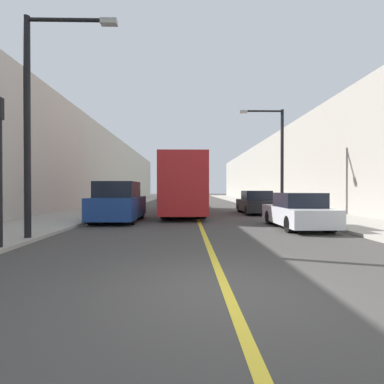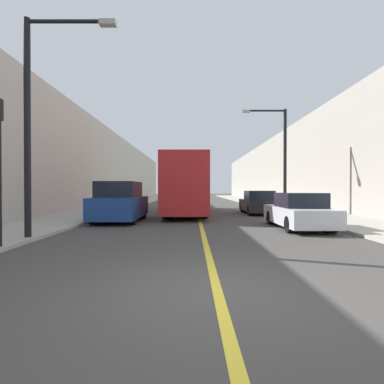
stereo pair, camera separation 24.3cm
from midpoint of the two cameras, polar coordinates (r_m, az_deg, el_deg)
ground_plane at (r=4.88m, az=6.16°, el=-18.50°), size 200.00×200.00×0.00m
sidewalk_left at (r=35.23m, az=-10.98°, el=-1.95°), size 3.80×72.00×0.11m
sidewalk_right at (r=35.44m, az=12.11°, el=-1.94°), size 3.80×72.00×0.11m
building_row_left at (r=36.20m, az=-17.09°, el=4.26°), size 4.00×72.00×7.89m
building_row_right at (r=36.50m, az=18.12°, el=4.02°), size 4.00×72.00×7.62m
road_center_line at (r=34.62m, az=0.59°, el=-2.07°), size 0.16×72.00×0.01m
bus at (r=19.78m, az=-0.99°, el=1.27°), size 2.45×11.60×3.44m
parked_suv_left at (r=15.16m, az=-13.32°, el=-2.07°), size 2.05×4.64×1.95m
car_right_near at (r=12.90m, az=19.88°, el=-3.64°), size 1.77×4.25×1.44m
car_right_mid at (r=19.75m, az=12.62°, el=-2.12°), size 1.83×4.21×1.49m
street_lamp_left at (r=10.62m, az=-27.17°, el=13.76°), size 2.84×0.24×6.73m
street_lamp_right at (r=19.82m, az=16.57°, el=7.27°), size 2.84×0.24×6.51m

